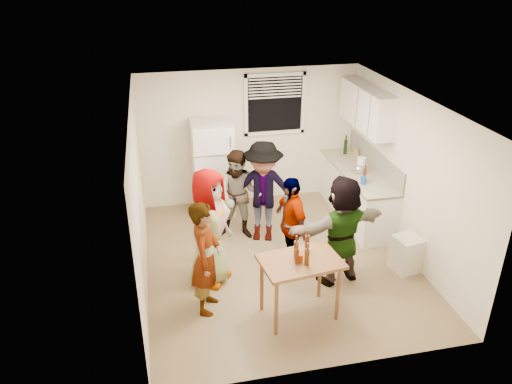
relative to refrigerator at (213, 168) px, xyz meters
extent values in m
cube|color=white|center=(0.00, 0.00, 0.00)|extent=(0.70, 0.70, 1.70)
cube|color=white|center=(2.45, -0.73, -0.42)|extent=(0.60, 2.20, 0.86)
cube|color=#BEB199|center=(2.45, -0.73, 0.03)|extent=(0.64, 2.22, 0.04)
cube|color=#B8B4AA|center=(2.74, -0.73, 0.23)|extent=(0.03, 2.20, 0.36)
cube|color=white|center=(2.58, -0.53, 1.10)|extent=(0.34, 1.60, 0.70)
cylinder|color=white|center=(2.43, -0.86, 0.05)|extent=(0.13, 0.13, 0.29)
cylinder|color=black|center=(2.50, 0.05, 0.05)|extent=(0.07, 0.07, 0.27)
cylinder|color=#47230C|center=(2.35, -1.20, 0.05)|extent=(0.06, 0.06, 0.21)
cylinder|color=blue|center=(2.30, -1.29, 0.05)|extent=(0.10, 0.10, 0.13)
cube|color=#D0B551|center=(2.67, -0.08, 0.12)|extent=(0.02, 0.17, 0.14)
cube|color=silver|center=(2.54, -2.49, -0.60)|extent=(0.44, 0.44, 0.55)
cylinder|color=#47230C|center=(0.62, -3.21, -0.01)|extent=(0.05, 0.05, 0.21)
cylinder|color=#9F2A07|center=(0.67, -3.18, -0.01)|extent=(0.08, 0.08, 0.11)
imported|color=#9A9A9A|center=(-0.33, -2.14, -0.85)|extent=(1.89, 1.72, 0.55)
imported|color=#141933|center=(-0.46, -2.77, -0.85)|extent=(1.67, 1.04, 0.38)
imported|color=brown|center=(0.29, -1.02, -0.85)|extent=(1.20, 1.68, 0.58)
imported|color=#3A393D|center=(0.66, -1.15, -0.85)|extent=(1.58, 1.96, 0.63)
imported|color=black|center=(0.87, -2.04, -0.85)|extent=(1.62, 1.14, 0.36)
imported|color=#DF9E56|center=(1.47, -2.51, -0.85)|extent=(1.82, 1.91, 0.48)
camera|label=1|loc=(-0.95, -8.15, 3.45)|focal=35.00mm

